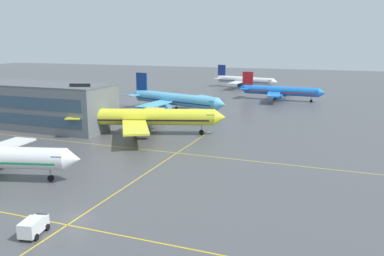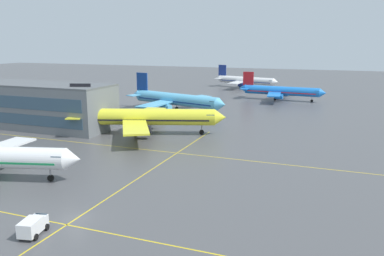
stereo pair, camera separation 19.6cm
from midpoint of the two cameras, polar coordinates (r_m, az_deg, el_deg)
The scene contains 7 objects.
ground_plane at distance 55.10m, azimuth -16.12°, elevation -12.36°, with size 600.00×600.00×0.00m, color #4C4C4F.
airliner_second_row at distance 98.69m, azimuth -6.92°, elevation 1.56°, with size 39.23×33.57×12.54m.
airliner_third_row at distance 129.55m, azimuth -2.43°, elevation 4.14°, with size 38.07×32.49×12.06m.
airliner_far_left_stand at distance 159.54m, azimuth 12.58°, elevation 5.23°, with size 34.30×29.50×10.66m.
airliner_far_right_stand at distance 199.24m, azimuth 7.67°, elevation 6.80°, with size 34.51×29.40×10.87m.
taxiway_markings at distance 67.15m, azimuth -8.06°, elevation -7.43°, with size 122.43×77.50×0.01m.
service_truck_red_van at distance 52.01m, azimuth -21.75°, elevation -12.88°, with size 2.87×4.41×2.10m.
Camera 2 is at (31.30, -39.37, 22.57)m, focal length 37.12 mm.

